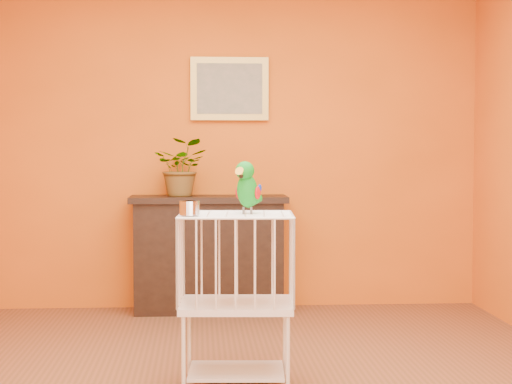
{
  "coord_description": "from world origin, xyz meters",
  "views": [
    {
      "loc": [
        -0.25,
        -4.61,
        1.28
      ],
      "look_at": [
        0.06,
        -0.06,
        1.05
      ],
      "focal_mm": 60.0,
      "sensor_mm": 36.0,
      "label": 1
    }
  ],
  "objects": [
    {
      "name": "birdcage",
      "position": [
        -0.05,
        -0.04,
        0.48
      ],
      "size": [
        0.63,
        0.5,
        0.93
      ],
      "rotation": [
        0.0,
        0.0,
        -0.06
      ],
      "color": "silver",
      "rests_on": "ground"
    },
    {
      "name": "potted_plant",
      "position": [
        -0.37,
        1.98,
        1.08
      ],
      "size": [
        0.47,
        0.51,
        0.35
      ],
      "primitive_type": "imported",
      "rotation": [
        0.0,
        0.0,
        -0.17
      ],
      "color": "#26722D",
      "rests_on": "console_cabinet"
    },
    {
      "name": "feed_cup",
      "position": [
        -0.29,
        -0.18,
        0.97
      ],
      "size": [
        0.1,
        0.1,
        0.07
      ],
      "primitive_type": "cylinder",
      "color": "silver",
      "rests_on": "birdcage"
    },
    {
      "name": "console_cabinet",
      "position": [
        -0.17,
        2.04,
        0.45
      ],
      "size": [
        1.22,
        0.44,
        0.91
      ],
      "color": "black",
      "rests_on": "ground"
    },
    {
      "name": "parrot",
      "position": [
        0.01,
        -0.06,
        1.07
      ],
      "size": [
        0.18,
        0.25,
        0.29
      ],
      "rotation": [
        0.0,
        0.0,
        -0.49
      ],
      "color": "#59544C",
      "rests_on": "birdcage"
    },
    {
      "name": "room_shell",
      "position": [
        0.0,
        0.0,
        1.58
      ],
      "size": [
        4.5,
        4.5,
        4.5
      ],
      "color": "orange",
      "rests_on": "ground"
    },
    {
      "name": "ground",
      "position": [
        0.0,
        0.0,
        0.0
      ],
      "size": [
        4.5,
        4.5,
        0.0
      ],
      "primitive_type": "plane",
      "color": "brown",
      "rests_on": "ground"
    },
    {
      "name": "framed_picture",
      "position": [
        0.0,
        2.22,
        1.75
      ],
      "size": [
        0.62,
        0.04,
        0.5
      ],
      "color": "gold",
      "rests_on": "room_shell"
    }
  ]
}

